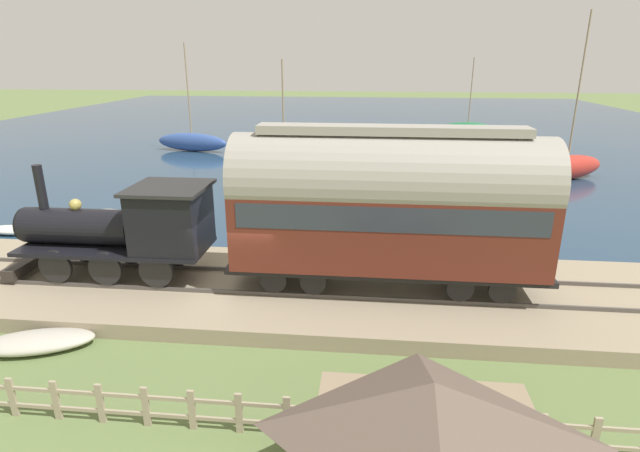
{
  "coord_description": "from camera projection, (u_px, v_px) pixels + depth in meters",
  "views": [
    {
      "loc": [
        -13.52,
        -3.84,
        7.07
      ],
      "look_at": [
        3.55,
        -2.08,
        1.26
      ],
      "focal_mm": 28.0,
      "sensor_mm": 36.0,
      "label": 1
    }
  ],
  "objects": [
    {
      "name": "sailboat_green",
      "position": [
        468.0,
        127.0,
        48.78
      ],
      "size": [
        1.45,
        4.87,
        7.08
      ],
      "rotation": [
        0.0,
        0.0,
        -0.08
      ],
      "color": "#236B42",
      "rests_on": "harbor_water"
    },
    {
      "name": "steam_locomotive",
      "position": [
        132.0,
        225.0,
        15.27
      ],
      "size": [
        2.24,
        6.34,
        3.45
      ],
      "color": "black",
      "rests_on": "rail_embankment"
    },
    {
      "name": "rowboat_near_shore",
      "position": [
        12.0,
        230.0,
        21.0
      ],
      "size": [
        0.87,
        2.14,
        0.34
      ],
      "rotation": [
        0.0,
        0.0,
        -0.02
      ],
      "color": "silver",
      "rests_on": "harbor_water"
    },
    {
      "name": "beached_dinghy",
      "position": [
        37.0,
        342.0,
        12.66
      ],
      "size": [
        1.88,
        3.0,
        0.44
      ],
      "color": "#B7B2A3",
      "rests_on": "ground"
    },
    {
      "name": "rail_embankment",
      "position": [
        243.0,
        289.0,
        15.57
      ],
      "size": [
        5.81,
        56.0,
        0.56
      ],
      "color": "gray",
      "rests_on": "ground"
    },
    {
      "name": "rowboat_far_out",
      "position": [
        313.0,
        193.0,
        26.55
      ],
      "size": [
        1.34,
        2.1,
        0.42
      ],
      "rotation": [
        0.0,
        0.0,
        0.33
      ],
      "color": "silver",
      "rests_on": "harbor_water"
    },
    {
      "name": "harbor_water",
      "position": [
        338.0,
        124.0,
        56.35
      ],
      "size": [
        80.0,
        80.0,
        0.01
      ],
      "color": "navy",
      "rests_on": "ground"
    },
    {
      "name": "rowboat_off_pier",
      "position": [
        108.0,
        215.0,
        22.72
      ],
      "size": [
        0.88,
        2.16,
        0.52
      ],
      "rotation": [
        0.0,
        0.0,
        0.03
      ],
      "color": "beige",
      "rests_on": "harbor_water"
    },
    {
      "name": "picket_fence",
      "position": [
        169.0,
        408.0,
        9.91
      ],
      "size": [
        0.06,
        20.14,
        0.91
      ],
      "color": "gray",
      "rests_on": "ground"
    },
    {
      "name": "passenger_coach",
      "position": [
        388.0,
        202.0,
        14.21
      ],
      "size": [
        2.52,
        9.21,
        4.76
      ],
      "color": "black",
      "rests_on": "rail_embankment"
    },
    {
      "name": "sailboat_blue",
      "position": [
        192.0,
        142.0,
        39.47
      ],
      "size": [
        2.14,
        6.08,
        8.13
      ],
      "rotation": [
        0.0,
        0.0,
        -0.19
      ],
      "color": "#335199",
      "rests_on": "harbor_water"
    },
    {
      "name": "sailboat_red",
      "position": [
        566.0,
        167.0,
        30.28
      ],
      "size": [
        3.99,
        5.53,
        9.59
      ],
      "rotation": [
        0.0,
        0.0,
        0.51
      ],
      "color": "#B72D23",
      "rests_on": "harbor_water"
    },
    {
      "name": "sailboat_navy",
      "position": [
        285.0,
        167.0,
        31.31
      ],
      "size": [
        1.95,
        3.94,
        6.99
      ],
      "rotation": [
        0.0,
        0.0,
        0.06
      ],
      "color": "#192347",
      "rests_on": "harbor_water"
    },
    {
      "name": "ground_plane",
      "position": [
        241.0,
        299.0,
        15.38
      ],
      "size": [
        200.0,
        200.0,
        0.0
      ],
      "primitive_type": "plane",
      "color": "#607542"
    },
    {
      "name": "foreground_shed",
      "position": [
        429.0,
        449.0,
        7.74
      ],
      "size": [
        3.26,
        3.93,
        2.52
      ],
      "color": "#89755B",
      "rests_on": "ground"
    }
  ]
}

